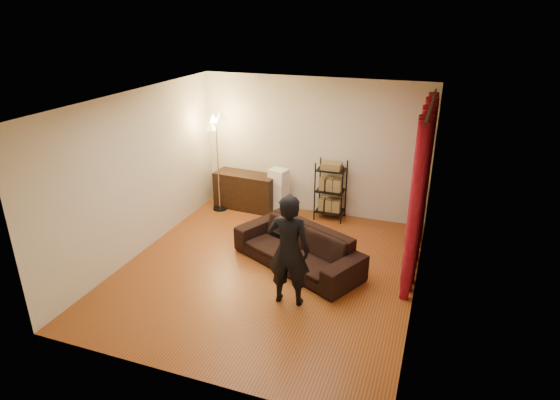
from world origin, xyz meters
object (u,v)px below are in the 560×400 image
at_px(sofa, 297,247).
at_px(wire_shelf, 330,190).
at_px(person, 289,250).
at_px(storage_boxes, 279,191).
at_px(media_cabinet, 246,191).
at_px(floor_lamp, 218,163).

height_order(sofa, wire_shelf, wire_shelf).
relative_size(person, storage_boxes, 1.79).
xyz_separation_m(media_cabinet, floor_lamp, (-0.48, -0.25, 0.62)).
distance_m(media_cabinet, floor_lamp, 0.82).
xyz_separation_m(sofa, floor_lamp, (-2.20, 1.64, 0.67)).
height_order(wire_shelf, floor_lamp, floor_lamp).
bearing_deg(storage_boxes, wire_shelf, 2.41).
bearing_deg(sofa, floor_lamp, 169.82).
bearing_deg(person, sofa, -84.22).
bearing_deg(media_cabinet, wire_shelf, 6.59).
height_order(media_cabinet, storage_boxes, storage_boxes).
bearing_deg(floor_lamp, media_cabinet, 27.53).
relative_size(sofa, media_cabinet, 1.71).
bearing_deg(sofa, wire_shelf, 115.18).
bearing_deg(floor_lamp, sofa, -36.58).
relative_size(sofa, person, 1.34).
bearing_deg(wire_shelf, storage_boxes, 159.16).
relative_size(wire_shelf, floor_lamp, 0.59).
relative_size(media_cabinet, floor_lamp, 0.65).
height_order(media_cabinet, floor_lamp, floor_lamp).
distance_m(sofa, media_cabinet, 2.55).
bearing_deg(media_cabinet, sofa, -43.55).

